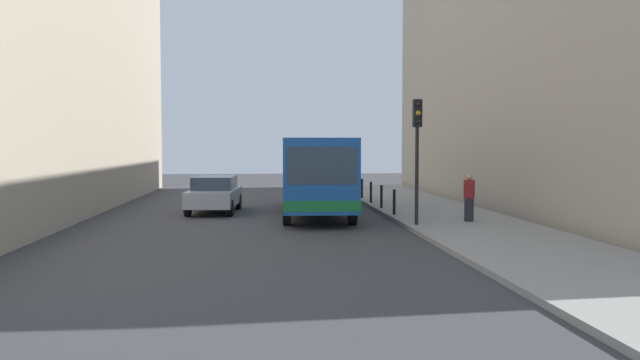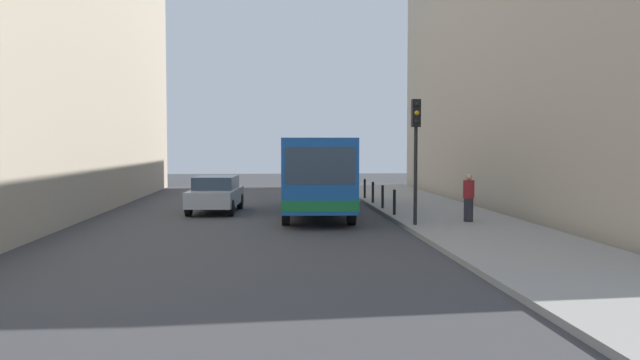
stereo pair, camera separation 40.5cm
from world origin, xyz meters
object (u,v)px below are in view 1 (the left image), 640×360
traffic_light (417,138)px  bollard_far (371,192)px  bollard_mid (381,197)px  car_beside_bus (215,193)px  bollard_near (394,202)px  bus (315,171)px  pedestrian_near_signal (469,198)px  bollard_farthest (362,188)px

traffic_light → bollard_far: bearing=90.7°
bollard_mid → car_beside_bus: bearing=177.2°
bollard_near → traffic_light: bearing=-88.2°
bollard_near → bus: bearing=140.7°
bus → car_beside_bus: bearing=-6.4°
bollard_mid → pedestrian_near_signal: size_ratio=0.58×
bollard_near → pedestrian_near_signal: 3.16m
bollard_near → bollard_mid: same height
bus → pedestrian_near_signal: (4.92, -4.61, -0.76)m
bollard_far → pedestrian_near_signal: size_ratio=0.58×
bollard_farthest → pedestrian_near_signal: size_ratio=0.58×
bus → car_beside_bus: size_ratio=2.46×
car_beside_bus → bollard_farthest: 8.42m
pedestrian_near_signal → traffic_light: bearing=47.1°
bollard_mid → bollard_farthest: (0.00, 5.18, 0.00)m
bollard_far → pedestrian_near_signal: 7.80m
bollard_mid → pedestrian_near_signal: (2.12, -4.91, 0.34)m
car_beside_bus → traffic_light: 9.50m
bollard_farthest → traffic_light: bearing=-89.5°
bollard_mid → pedestrian_near_signal: 5.36m
bus → car_beside_bus: (-4.09, 0.64, -0.94)m
bollard_farthest → car_beside_bus: bearing=-144.9°
bollard_farthest → pedestrian_near_signal: bearing=-78.1°
traffic_light → bollard_mid: bearing=91.0°
bus → traffic_light: traffic_light is taller
bollard_mid → bollard_far: bearing=90.0°
traffic_light → bollard_far: 8.63m
bollard_near → bollard_mid: 2.59m
bollard_mid → bus: bearing=-173.8°
traffic_light → car_beside_bus: bearing=139.1°
traffic_light → bus: bearing=118.2°
bollard_near → pedestrian_near_signal: size_ratio=0.58×
bus → bollard_farthest: bus is taller
pedestrian_near_signal → bollard_near: bearing=-21.8°
car_beside_bus → bollard_mid: size_ratio=4.76×
car_beside_bus → bollard_mid: (6.89, -0.34, -0.16)m
traffic_light → bollard_mid: traffic_light is taller
bollard_near → bollard_far: same height
traffic_light → bollard_mid: (-0.10, 5.70, -2.38)m
bollard_near → bollard_far: size_ratio=1.00×
car_beside_bus → bollard_far: 7.25m
traffic_light → bollard_mid: 6.18m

